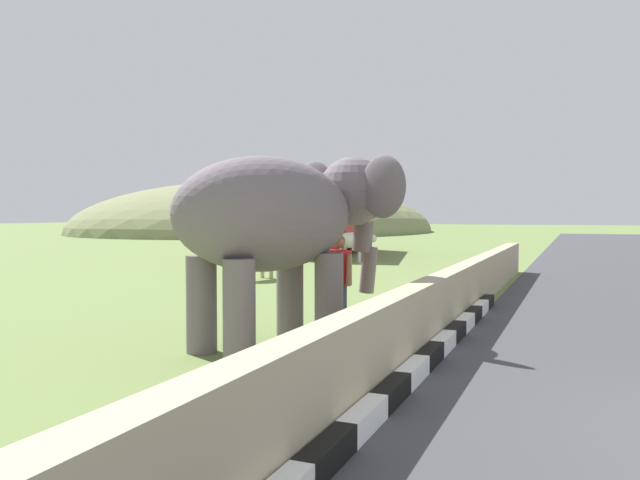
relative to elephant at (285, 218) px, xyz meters
The scene contains 8 objects.
striped_curb 4.01m from the elephant, 139.26° to the right, with size 16.20×0.20×0.24m.
barrier_parapet 2.51m from the elephant, 99.88° to the right, with size 28.00×0.36×1.00m, color tan.
elephant is the anchor object (origin of this frame).
person_handler 1.59m from the elephant, 20.49° to the right, with size 0.40×0.61×1.66m.
bus_red 21.15m from the elephant, 19.63° to the left, with size 9.12×4.31×3.50m.
cow_near 9.56m from the elephant, 31.05° to the left, with size 1.93×0.91×1.23m.
cow_mid 16.29m from the elephant, 16.12° to the left, with size 0.84×1.93×1.23m.
hill_east 59.92m from the elephant, 28.46° to the left, with size 45.88×36.70×11.11m.
Camera 1 is at (-6.08, 2.24, 2.00)m, focal length 34.71 mm.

